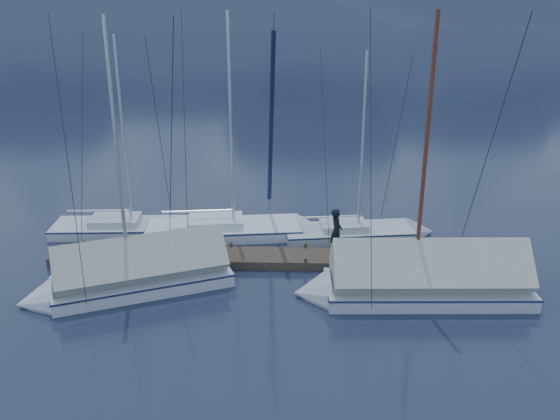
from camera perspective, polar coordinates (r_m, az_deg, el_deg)
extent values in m
plane|color=black|center=(21.60, -0.17, -7.33)|extent=(1000.00, 1000.00, 0.00)
cube|color=#382D23|center=(23.32, 0.00, -4.68)|extent=(18.00, 1.50, 0.34)
cube|color=black|center=(24.34, -14.32, -4.81)|extent=(3.00, 1.30, 0.30)
cube|color=black|center=(23.41, 0.00, -5.17)|extent=(3.00, 1.30, 0.30)
cube|color=black|center=(24.00, 14.53, -5.21)|extent=(3.00, 1.30, 0.30)
cylinder|color=#382D23|center=(25.40, -18.32, -3.16)|extent=(0.12, 0.12, 0.35)
cylinder|color=#382D23|center=(24.21, -19.40, -4.47)|extent=(0.12, 0.12, 0.35)
cylinder|color=#382D23|center=(24.54, -11.72, -3.35)|extent=(0.12, 0.12, 0.35)
cylinder|color=#382D23|center=(23.30, -12.48, -4.73)|extent=(0.12, 0.12, 0.35)
cylinder|color=#382D23|center=(24.02, -4.73, -3.51)|extent=(0.12, 0.12, 0.35)
cylinder|color=#382D23|center=(22.76, -5.12, -4.93)|extent=(0.12, 0.12, 0.35)
cylinder|color=#382D23|center=(23.87, 2.46, -3.61)|extent=(0.12, 0.12, 0.35)
cylinder|color=#382D23|center=(22.60, 2.49, -5.05)|extent=(0.12, 0.12, 0.35)
cylinder|color=#382D23|center=(24.10, 9.62, -3.66)|extent=(0.12, 0.12, 0.35)
cylinder|color=#382D23|center=(22.84, 10.06, -5.08)|extent=(0.12, 0.12, 0.35)
cylinder|color=#382D23|center=(24.69, 16.55, -3.65)|extent=(0.12, 0.12, 0.35)
cylinder|color=#382D23|center=(23.46, 17.36, -5.03)|extent=(0.12, 0.12, 0.35)
cube|color=silver|center=(27.04, -14.86, -1.89)|extent=(6.10, 2.35, 0.66)
cube|color=silver|center=(27.15, -14.81, -2.48)|extent=(5.15, 1.40, 0.30)
cube|color=navy|center=(26.93, -14.92, -1.34)|extent=(6.16, 2.37, 0.06)
cone|color=silver|center=(26.45, -7.58, -1.87)|extent=(1.21, 1.98, 1.92)
cube|color=silver|center=(26.94, -15.57, -0.95)|extent=(2.18, 1.52, 0.30)
cylinder|color=#B2B7BF|center=(25.67, -14.86, 7.09)|extent=(0.12, 0.12, 7.99)
cylinder|color=#B2B7BF|center=(26.96, -17.10, -0.06)|extent=(2.70, 0.25, 0.09)
cylinder|color=#26262B|center=(25.37, -11.53, 7.21)|extent=(0.20, 3.02, 8.00)
cube|color=white|center=(25.97, -5.42, -2.17)|extent=(6.86, 3.02, 0.73)
cube|color=white|center=(26.10, -5.40, -2.84)|extent=(5.75, 1.90, 0.33)
cube|color=navy|center=(25.85, -5.45, -1.53)|extent=(6.93, 3.05, 0.07)
cone|color=white|center=(26.21, 2.95, -1.88)|extent=(1.47, 2.26, 2.12)
cube|color=white|center=(25.78, -6.20, -1.10)|extent=(2.50, 1.82, 0.33)
cylinder|color=#B2B7BF|center=(24.55, -4.75, 8.26)|extent=(0.13, 0.13, 8.85)
cylinder|color=#B2B7BF|center=(25.63, -7.97, -0.12)|extent=(2.98, 0.47, 0.10)
cylinder|color=#26262B|center=(24.62, -0.84, 8.36)|extent=(0.44, 3.32, 8.86)
cube|color=silver|center=(25.86, 6.72, -2.37)|extent=(5.78, 2.60, 0.61)
cube|color=silver|center=(25.97, 6.70, -2.94)|extent=(4.84, 1.66, 0.28)
cube|color=#19304D|center=(25.76, 6.75, -1.83)|extent=(5.84, 2.63, 0.06)
cone|color=silver|center=(26.72, 13.46, -2.04)|extent=(1.26, 1.91, 1.78)
cube|color=silver|center=(25.64, 6.16, -1.48)|extent=(2.11, 1.55, 0.28)
cylinder|color=#B2B7BF|center=(24.69, 7.95, 6.32)|extent=(0.11, 0.11, 7.44)
cylinder|color=#B2B7BF|center=(25.36, 4.75, -0.66)|extent=(2.50, 0.42, 0.08)
cylinder|color=#26262B|center=(25.05, 11.07, 6.35)|extent=(0.40, 2.79, 7.45)
cube|color=silver|center=(21.50, 13.90, -7.72)|extent=(7.09, 2.74, 0.74)
cube|color=silver|center=(21.66, 13.82, -8.51)|extent=(5.99, 1.59, 0.34)
cube|color=navy|center=(21.35, 13.97, -6.97)|extent=(7.16, 2.77, 0.07)
cone|color=silver|center=(20.89, 3.07, -7.96)|extent=(1.33, 2.43, 2.38)
cylinder|color=#592819|center=(19.62, 13.81, 4.96)|extent=(0.14, 0.14, 9.03)
cylinder|color=#592819|center=(21.34, 17.08, -5.11)|extent=(3.15, 0.22, 0.10)
cylinder|color=#26262B|center=(19.27, 8.73, 5.04)|extent=(0.16, 3.52, 9.04)
cube|color=#AFAFA4|center=(21.13, 14.08, -5.75)|extent=(6.74, 2.77, 2.53)
cube|color=silver|center=(21.99, -13.06, -6.98)|extent=(6.59, 4.46, 0.73)
cube|color=silver|center=(22.15, -12.99, -7.75)|extent=(5.34, 3.17, 0.33)
cube|color=#171E45|center=(21.86, -13.12, -6.26)|extent=(6.65, 4.50, 0.07)
cone|color=silver|center=(21.93, -22.48, -8.18)|extent=(1.95, 2.44, 2.13)
cylinder|color=#B2B7BF|center=(20.25, -15.37, 5.04)|extent=(0.13, 0.13, 8.88)
cylinder|color=#B2B7BF|center=(21.69, -10.38, -4.14)|extent=(2.62, 1.18, 0.10)
cylinder|color=#26262B|center=(20.18, -19.76, 4.51)|extent=(1.24, 2.90, 8.89)
cube|color=#A5A59A|center=(21.64, -13.23, -5.07)|extent=(6.32, 4.37, 2.26)
imported|color=black|center=(23.05, 5.45, -2.09)|extent=(0.51, 0.72, 1.86)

